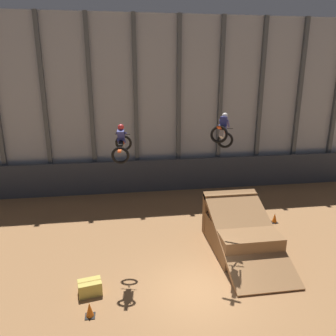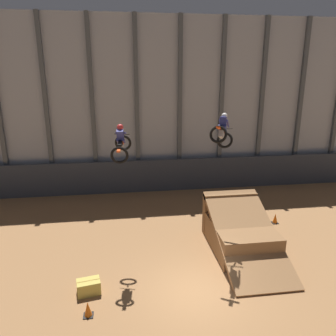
{
  "view_description": "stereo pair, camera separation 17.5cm",
  "coord_description": "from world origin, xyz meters",
  "views": [
    {
      "loc": [
        -2.76,
        -10.85,
        8.47
      ],
      "look_at": [
        -0.32,
        5.23,
        3.66
      ],
      "focal_mm": 35.0,
      "sensor_mm": 36.0,
      "label": 1
    },
    {
      "loc": [
        -2.59,
        -10.88,
        8.47
      ],
      "look_at": [
        -0.32,
        5.23,
        3.66
      ],
      "focal_mm": 35.0,
      "sensor_mm": 36.0,
      "label": 2
    }
  ],
  "objects": [
    {
      "name": "hay_bale_trackside",
      "position": [
        -4.15,
        0.53,
        0.28
      ],
      "size": [
        0.99,
        0.75,
        0.57
      ],
      "rotation": [
        0.0,
        0.0,
        0.18
      ],
      "color": "#CCB751",
      "rests_on": "ground_plane"
    },
    {
      "name": "lower_barrier",
      "position": [
        0.0,
        11.73,
        1.18
      ],
      "size": [
        31.36,
        0.2,
        2.35
      ],
      "color": "#383D47",
      "rests_on": "ground_plane"
    },
    {
      "name": "traffic_cone_near_ramp",
      "position": [
        -4.07,
        -0.77,
        0.28
      ],
      "size": [
        0.36,
        0.36,
        0.58
      ],
      "color": "black",
      "rests_on": "ground_plane"
    },
    {
      "name": "rider_bike_right_air",
      "position": [
        1.64,
        2.48,
        5.98
      ],
      "size": [
        1.46,
        1.81,
        1.65
      ],
      "rotation": [
        -0.35,
        0.0,
        -0.52
      ],
      "color": "black"
    },
    {
      "name": "ground_plane",
      "position": [
        0.0,
        0.0,
        0.0
      ],
      "size": [
        60.0,
        60.0,
        0.0
      ],
      "primitive_type": "plane",
      "color": "#996B42"
    },
    {
      "name": "arena_back_wall",
      "position": [
        -0.0,
        12.43,
        6.08
      ],
      "size": [
        32.0,
        0.4,
        12.16
      ],
      "color": "#A3A8B2",
      "rests_on": "ground_plane"
    },
    {
      "name": "rider_bike_left_air",
      "position": [
        -2.66,
        2.62,
        5.57
      ],
      "size": [
        0.91,
        1.85,
        1.55
      ],
      "rotation": [
        0.15,
        0.0,
        -0.12
      ],
      "color": "black"
    },
    {
      "name": "traffic_cone_arena_edge",
      "position": [
        5.99,
        5.42,
        0.28
      ],
      "size": [
        0.36,
        0.36,
        0.58
      ],
      "color": "black",
      "rests_on": "ground_plane"
    },
    {
      "name": "dirt_ramp",
      "position": [
        2.97,
        3.19,
        0.81
      ],
      "size": [
        2.86,
        5.66,
        2.43
      ],
      "color": "olive",
      "rests_on": "ground_plane"
    }
  ]
}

